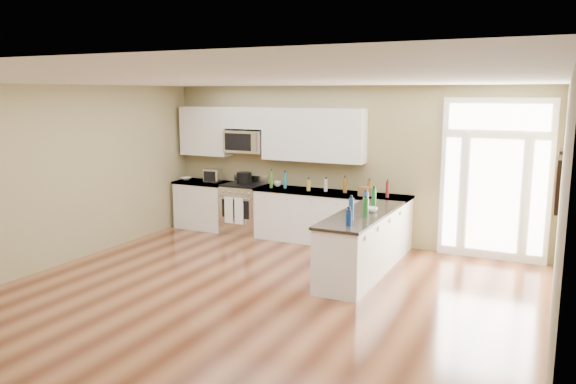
{
  "coord_description": "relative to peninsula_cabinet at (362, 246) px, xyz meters",
  "views": [
    {
      "loc": [
        3.48,
        -5.44,
        2.67
      ],
      "look_at": [
        -0.17,
        2.0,
        1.2
      ],
      "focal_mm": 35.0,
      "sensor_mm": 36.0,
      "label": 1
    }
  ],
  "objects": [
    {
      "name": "wall_art_near",
      "position": [
        2.54,
        -0.04,
        1.27
      ],
      "size": [
        0.05,
        0.58,
        0.58
      ],
      "color": "black",
      "rests_on": "room_shell"
    },
    {
      "name": "back_cabinet_left",
      "position": [
        -3.8,
        1.45,
        0.0
      ],
      "size": [
        1.1,
        0.66,
        0.94
      ],
      "color": "white",
      "rests_on": "ground"
    },
    {
      "name": "back_cabinet_right",
      "position": [
        -1.08,
        1.45,
        0.0
      ],
      "size": [
        2.85,
        0.66,
        0.94
      ],
      "color": "white",
      "rests_on": "ground"
    },
    {
      "name": "ground",
      "position": [
        -0.93,
        -2.24,
        -0.43
      ],
      "size": [
        8.0,
        8.0,
        0.0
      ],
      "primitive_type": "plane",
      "color": "#502716"
    },
    {
      "name": "toaster_oven",
      "position": [
        -3.57,
        1.45,
        0.64
      ],
      "size": [
        0.34,
        0.28,
        0.26
      ],
      "primitive_type": "cube",
      "rotation": [
        0.0,
        0.0,
        0.12
      ],
      "color": "silver",
      "rests_on": "back_cabinet_left"
    },
    {
      "name": "bowl_left",
      "position": [
        -4.23,
        1.46,
        0.53
      ],
      "size": [
        0.24,
        0.24,
        0.05
      ],
      "primitive_type": "imported",
      "rotation": [
        0.0,
        0.0,
        -0.16
      ],
      "color": "white",
      "rests_on": "back_cabinet_left"
    },
    {
      "name": "stockpot",
      "position": [
        -2.92,
        1.56,
        0.63
      ],
      "size": [
        0.38,
        0.38,
        0.22
      ],
      "primitive_type": "cylinder",
      "rotation": [
        0.0,
        0.0,
        -0.37
      ],
      "color": "black",
      "rests_on": "kitchen_range"
    },
    {
      "name": "upper_cabinet_right",
      "position": [
        -1.5,
        1.59,
        1.49
      ],
      "size": [
        1.94,
        0.33,
        0.95
      ],
      "primitive_type": "cube",
      "color": "white",
      "rests_on": "room_shell"
    },
    {
      "name": "cup_counter",
      "position": [
        -2.19,
        1.54,
        0.56
      ],
      "size": [
        0.14,
        0.14,
        0.1
      ],
      "primitive_type": "imported",
      "rotation": [
        0.0,
        0.0,
        0.07
      ],
      "color": "white",
      "rests_on": "back_cabinet_right"
    },
    {
      "name": "wall_art_far",
      "position": [
        2.54,
        -1.04,
        1.27
      ],
      "size": [
        0.05,
        0.58,
        0.58
      ],
      "color": "black",
      "rests_on": "room_shell"
    },
    {
      "name": "microwave",
      "position": [
        -2.88,
        1.56,
        1.33
      ],
      "size": [
        0.78,
        0.41,
        0.42
      ],
      "color": "silver",
      "rests_on": "room_shell"
    },
    {
      "name": "room_shell",
      "position": [
        -0.93,
        -2.24,
        1.27
      ],
      "size": [
        8.0,
        8.0,
        8.0
      ],
      "color": "#93895D",
      "rests_on": "ground"
    },
    {
      "name": "entry_door",
      "position": [
        1.62,
        1.71,
        0.87
      ],
      "size": [
        1.7,
        0.1,
        2.6
      ],
      "color": "white",
      "rests_on": "ground"
    },
    {
      "name": "kitchen_range",
      "position": [
        -2.87,
        1.45,
        0.05
      ],
      "size": [
        0.76,
        0.68,
        1.08
      ],
      "color": "silver",
      "rests_on": "ground"
    },
    {
      "name": "cardboard_box",
      "position": [
        -0.41,
        1.32,
        0.58
      ],
      "size": [
        0.22,
        0.17,
        0.16
      ],
      "primitive_type": "cube",
      "rotation": [
        0.0,
        0.0,
        -0.18
      ],
      "color": "brown",
      "rests_on": "back_cabinet_right"
    },
    {
      "name": "upper_cabinet_short",
      "position": [
        -2.88,
        1.59,
        1.77
      ],
      "size": [
        0.82,
        0.33,
        0.4
      ],
      "primitive_type": "cube",
      "color": "white",
      "rests_on": "room_shell"
    },
    {
      "name": "counter_bottles",
      "position": [
        -0.56,
        0.61,
        0.64
      ],
      "size": [
        2.41,
        2.4,
        0.31
      ],
      "color": "#19591E",
      "rests_on": "back_cabinet_right"
    },
    {
      "name": "bowl_peninsula",
      "position": [
        0.08,
        0.15,
        0.54
      ],
      "size": [
        0.26,
        0.26,
        0.06
      ],
      "primitive_type": "imported",
      "rotation": [
        0.0,
        0.0,
        0.38
      ],
      "color": "white",
      "rests_on": "peninsula_cabinet"
    },
    {
      "name": "peninsula_cabinet",
      "position": [
        0.0,
        0.0,
        0.0
      ],
      "size": [
        0.69,
        2.32,
        0.94
      ],
      "color": "white",
      "rests_on": "ground"
    },
    {
      "name": "upper_cabinet_left",
      "position": [
        -3.81,
        1.59,
        1.49
      ],
      "size": [
        1.04,
        0.33,
        0.95
      ],
      "primitive_type": "cube",
      "color": "white",
      "rests_on": "room_shell"
    }
  ]
}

